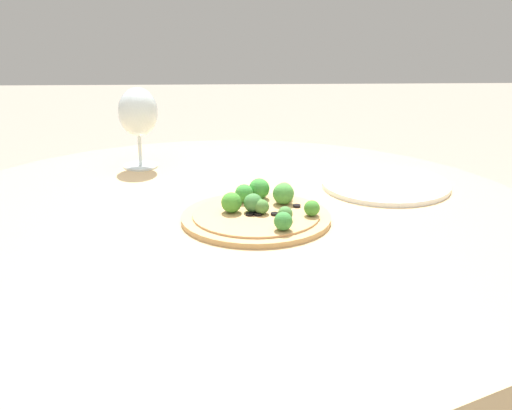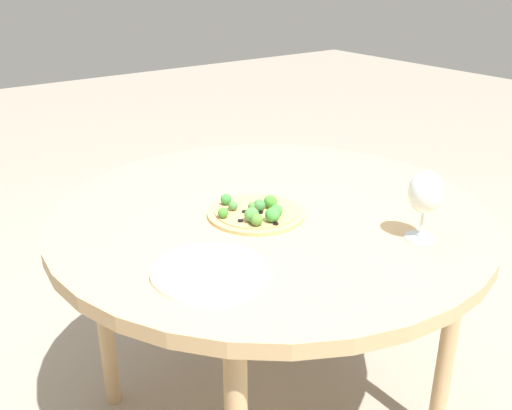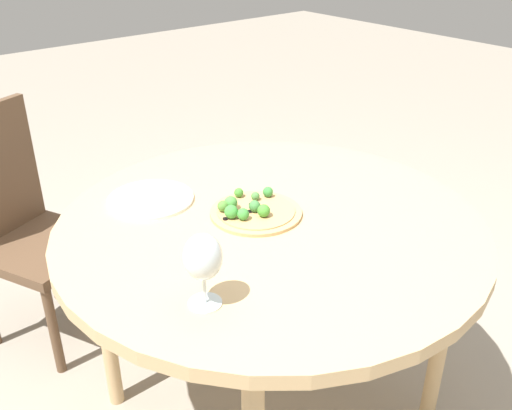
{
  "view_description": "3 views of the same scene",
  "coord_description": "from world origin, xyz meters",
  "px_view_note": "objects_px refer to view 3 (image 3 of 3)",
  "views": [
    {
      "loc": [
        0.02,
        -1.18,
        1.2
      ],
      "look_at": [
        0.05,
        0.01,
        0.79
      ],
      "focal_mm": 50.0,
      "sensor_mm": 36.0,
      "label": 1
    },
    {
      "loc": [
        0.9,
        1.15,
        1.4
      ],
      "look_at": [
        0.05,
        0.01,
        0.79
      ],
      "focal_mm": 40.0,
      "sensor_mm": 36.0,
      "label": 2
    },
    {
      "loc": [
        -1.06,
        0.94,
        1.55
      ],
      "look_at": [
        0.05,
        0.01,
        0.79
      ],
      "focal_mm": 40.0,
      "sensor_mm": 36.0,
      "label": 3
    }
  ],
  "objects_px": {
    "pizza": "(253,210)",
    "chair": "(25,224)",
    "wine_glass": "(203,258)",
    "plate_near": "(151,199)"
  },
  "relations": [
    {
      "from": "wine_glass",
      "to": "plate_near",
      "type": "distance_m",
      "value": 0.56
    },
    {
      "from": "wine_glass",
      "to": "chair",
      "type": "bearing_deg",
      "value": 2.27
    },
    {
      "from": "wine_glass",
      "to": "plate_near",
      "type": "xyz_separation_m",
      "value": [
        0.52,
        -0.17,
        -0.12
      ]
    },
    {
      "from": "wine_glass",
      "to": "plate_near",
      "type": "bearing_deg",
      "value": -17.77
    },
    {
      "from": "pizza",
      "to": "plate_near",
      "type": "xyz_separation_m",
      "value": [
        0.27,
        0.18,
        -0.01
      ]
    },
    {
      "from": "chair",
      "to": "wine_glass",
      "type": "relative_size",
      "value": 5.17
    },
    {
      "from": "pizza",
      "to": "plate_near",
      "type": "distance_m",
      "value": 0.32
    },
    {
      "from": "wine_glass",
      "to": "plate_near",
      "type": "height_order",
      "value": "wine_glass"
    },
    {
      "from": "pizza",
      "to": "wine_glass",
      "type": "distance_m",
      "value": 0.44
    },
    {
      "from": "pizza",
      "to": "chair",
      "type": "bearing_deg",
      "value": 24.14
    }
  ]
}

